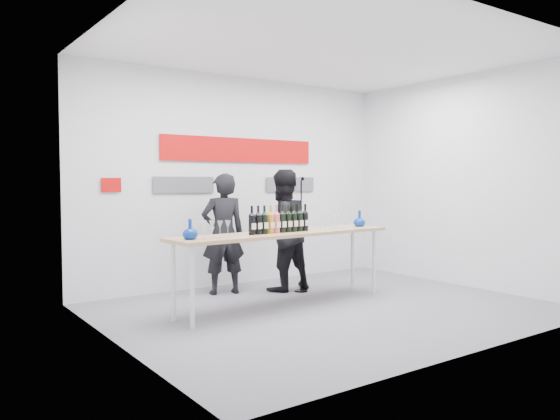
{
  "coord_description": "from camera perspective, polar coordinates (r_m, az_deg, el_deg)",
  "views": [
    {
      "loc": [
        -4.13,
        -4.84,
        1.49
      ],
      "look_at": [
        -0.33,
        0.52,
        1.15
      ],
      "focal_mm": 35.0,
      "sensor_mm": 36.0,
      "label": 1
    }
  ],
  "objects": [
    {
      "name": "decanter_right",
      "position": [
        7.4,
        8.3,
        -0.88
      ],
      "size": [
        0.16,
        0.16,
        0.21
      ],
      "primitive_type": null,
      "color": "navy",
      "rests_on": "tasting_table"
    },
    {
      "name": "signage",
      "position": [
        7.95,
        -4.46,
        5.24
      ],
      "size": [
        3.38,
        0.02,
        0.79
      ],
      "color": "#C20908",
      "rests_on": "back_wall"
    },
    {
      "name": "mic_stand",
      "position": [
        7.41,
        2.23,
        -4.92
      ],
      "size": [
        0.18,
        0.18,
        1.56
      ],
      "rotation": [
        0.0,
        0.0,
        0.16
      ],
      "color": "black",
      "rests_on": "ground"
    },
    {
      "name": "presenter_left",
      "position": [
        7.27,
        -5.96,
        -2.5
      ],
      "size": [
        0.66,
        0.51,
        1.6
      ],
      "primitive_type": "imported",
      "rotation": [
        0.0,
        0.0,
        2.9
      ],
      "color": "black",
      "rests_on": "ground"
    },
    {
      "name": "presenter_right",
      "position": [
        7.45,
        0.22,
        -2.12
      ],
      "size": [
        0.81,
        0.63,
        1.66
      ],
      "primitive_type": "imported",
      "rotation": [
        0.0,
        0.0,
        3.15
      ],
      "color": "black",
      "rests_on": "ground"
    },
    {
      "name": "decanter_left",
      "position": [
        5.76,
        -9.39,
        -1.98
      ],
      "size": [
        0.16,
        0.16,
        0.21
      ],
      "primitive_type": null,
      "color": "navy",
      "rests_on": "tasting_table"
    },
    {
      "name": "glasses_left",
      "position": [
        5.89,
        -7.23,
        -2.01
      ],
      "size": [
        0.37,
        0.24,
        0.18
      ],
      "color": "silver",
      "rests_on": "tasting_table"
    },
    {
      "name": "tasting_table",
      "position": [
        6.53,
        0.51,
        -2.91
      ],
      "size": [
        3.0,
        0.8,
        0.89
      ],
      "rotation": [
        0.0,
        0.0,
        0.07
      ],
      "color": "tan",
      "rests_on": "ground"
    },
    {
      "name": "ground",
      "position": [
        6.54,
        5.07,
        -10.22
      ],
      "size": [
        5.0,
        5.0,
        0.0
      ],
      "primitive_type": "plane",
      "color": "slate",
      "rests_on": "ground"
    },
    {
      "name": "wine_bottles",
      "position": [
        6.41,
        -0.04,
        -0.93
      ],
      "size": [
        0.89,
        0.14,
        0.33
      ],
      "rotation": [
        0.0,
        0.0,
        0.07
      ],
      "color": "black",
      "rests_on": "tasting_table"
    },
    {
      "name": "back_wall",
      "position": [
        7.99,
        -4.22,
        3.03
      ],
      "size": [
        5.0,
        0.04,
        3.0
      ],
      "primitive_type": "cube",
      "color": "silver",
      "rests_on": "ground"
    },
    {
      "name": "glasses_right",
      "position": [
        7.05,
        5.54,
        -1.18
      ],
      "size": [
        0.37,
        0.24,
        0.18
      ],
      "color": "silver",
      "rests_on": "tasting_table"
    }
  ]
}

